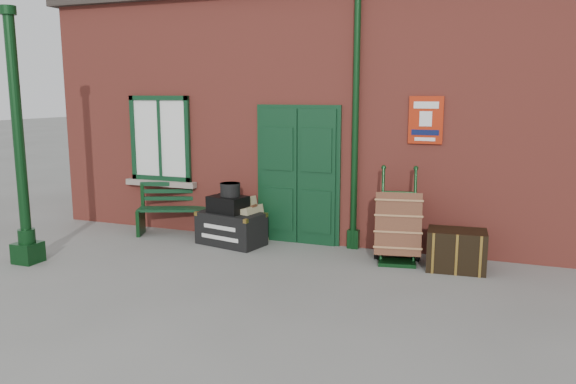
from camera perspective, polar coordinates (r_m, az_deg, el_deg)
The scene contains 11 objects.
ground at distance 7.94m, azimuth -0.57°, elevation -7.90°, with size 80.00×80.00×0.00m, color gray.
station_building at distance 10.89m, azimuth 6.20°, elevation 8.48°, with size 10.30×4.30×4.36m.
canopy_column at distance 8.83m, azimuth -25.50°, elevation 2.30°, with size 0.34×0.34×3.61m.
bench at distance 10.02m, azimuth -10.70°, elevation -1.53°, with size 1.56×0.99×0.93m.
houdini_trunk at distance 9.21m, azimuth -5.80°, elevation -3.70°, with size 1.06×0.59×0.53m, color black.
strongbox at distance 9.15m, azimuth -6.12°, elevation -1.24°, with size 0.59×0.43×0.27m, color black.
hatbox at distance 9.12m, azimuth -5.89°, elevation 0.25°, with size 0.32×0.32×0.21m, color black.
suitcase_back at distance 9.29m, azimuth -4.32°, elevation -2.86°, with size 0.21×0.52×0.73m, color tan.
suitcase_front at distance 9.14m, azimuth -3.56°, elevation -3.41°, with size 0.19×0.47×0.62m, color tan.
porter_trolley at distance 8.37m, azimuth 11.11°, elevation -3.41°, with size 0.77×0.82×1.36m.
dark_trunk at distance 8.19m, azimuth 16.74°, elevation -5.68°, with size 0.79×0.52×0.57m, color black.
Camera 1 is at (2.76, -7.03, 2.44)m, focal length 35.00 mm.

